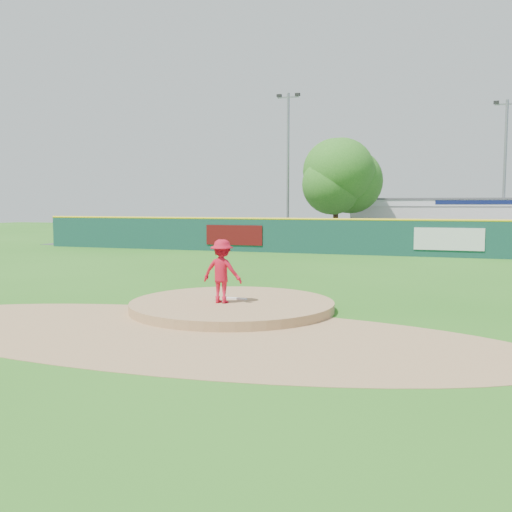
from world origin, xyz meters
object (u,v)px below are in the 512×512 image
(light_pole_left, at_px, (288,161))
(light_pole_right, at_px, (505,165))
(deciduous_tree, at_px, (336,180))
(pitcher, at_px, (222,271))
(van, at_px, (378,240))
(playground_slide, at_px, (157,233))
(pool_building_grp, at_px, (457,220))

(light_pole_left, distance_m, light_pole_right, 15.14)
(light_pole_left, height_order, light_pole_right, light_pole_left)
(deciduous_tree, distance_m, light_pole_left, 4.72)
(deciduous_tree, height_order, light_pole_right, light_pole_right)
(pitcher, relative_size, van, 0.38)
(van, height_order, playground_slide, playground_slide)
(pool_building_grp, relative_size, playground_slide, 6.17)
(light_pole_left, bearing_deg, deciduous_tree, -26.57)
(pitcher, relative_size, light_pole_right, 0.17)
(pitcher, xyz_separation_m, van, (1.46, 22.23, -0.45))
(pitcher, xyz_separation_m, light_pole_left, (-5.85, 27.34, 4.96))
(pool_building_grp, height_order, deciduous_tree, deciduous_tree)
(pitcher, height_order, playground_slide, pitcher)
(pool_building_grp, xyz_separation_m, deciduous_tree, (-8.00, -6.99, 2.89))
(pitcher, xyz_separation_m, light_pole_right, (9.15, 29.34, 4.45))
(pitcher, relative_size, deciduous_tree, 0.23)
(van, xyz_separation_m, light_pole_right, (7.69, 7.11, 4.90))
(van, xyz_separation_m, pool_building_grp, (4.69, 10.11, 1.02))
(pitcher, bearing_deg, deciduous_tree, -82.75)
(deciduous_tree, relative_size, light_pole_left, 0.67)
(pitcher, distance_m, van, 22.28)
(playground_slide, distance_m, light_pole_right, 25.21)
(van, height_order, light_pole_left, light_pole_left)
(playground_slide, distance_m, deciduous_tree, 13.77)
(deciduous_tree, bearing_deg, light_pole_right, 19.98)
(pitcher, bearing_deg, van, -90.67)
(light_pole_left, bearing_deg, playground_slide, -159.73)
(deciduous_tree, relative_size, light_pole_right, 0.74)
(pool_building_grp, distance_m, playground_slide, 22.76)
(light_pole_right, bearing_deg, deciduous_tree, -160.02)
(van, bearing_deg, light_pole_right, -44.14)
(playground_slide, bearing_deg, light_pole_right, 12.56)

